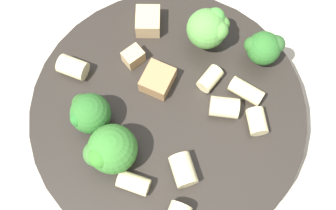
{
  "coord_description": "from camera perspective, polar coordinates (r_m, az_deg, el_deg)",
  "views": [
    {
      "loc": [
        0.02,
        -0.12,
        0.37
      ],
      "look_at": [
        0.0,
        0.0,
        0.04
      ],
      "focal_mm": 45.0,
      "sensor_mm": 36.0,
      "label": 1
    }
  ],
  "objects": [
    {
      "name": "broccoli_floret_2",
      "position": [
        0.36,
        5.55,
        10.32
      ],
      "size": [
        0.04,
        0.03,
        0.04
      ],
      "color": "#93B766",
      "rests_on": "pasta_bowl"
    },
    {
      "name": "chicken_chunk_2",
      "position": [
        0.37,
        -4.72,
        6.54
      ],
      "size": [
        0.02,
        0.02,
        0.01
      ],
      "primitive_type": "cube",
      "rotation": [
        0.0,
        0.0,
        0.86
      ],
      "color": "tan",
      "rests_on": "pasta_bowl"
    },
    {
      "name": "rigatoni_4",
      "position": [
        0.37,
        -12.77,
        5.01
      ],
      "size": [
        0.03,
        0.02,
        0.02
      ],
      "primitive_type": "cylinder",
      "rotation": [
        1.57,
        0.0,
        1.37
      ],
      "color": "beige",
      "rests_on": "pasta_bowl"
    },
    {
      "name": "ground_plane",
      "position": [
        0.39,
        0.0,
        -2.21
      ],
      "size": [
        2.0,
        2.0,
        0.0
      ],
      "primitive_type": "plane",
      "color": "#BCB29E"
    },
    {
      "name": "broccoli_floret_0",
      "position": [
        0.34,
        -10.62,
        -1.05
      ],
      "size": [
        0.03,
        0.03,
        0.04
      ],
      "color": "#9EC175",
      "rests_on": "pasta_bowl"
    },
    {
      "name": "broccoli_floret_1",
      "position": [
        0.37,
        12.87,
        7.58
      ],
      "size": [
        0.03,
        0.03,
        0.03
      ],
      "color": "#93B766",
      "rests_on": "pasta_bowl"
    },
    {
      "name": "rigatoni_3",
      "position": [
        0.35,
        7.62,
        -0.3
      ],
      "size": [
        0.02,
        0.02,
        0.02
      ],
      "primitive_type": "cylinder",
      "rotation": [
        1.57,
        0.0,
        1.62
      ],
      "color": "beige",
      "rests_on": "pasta_bowl"
    },
    {
      "name": "rigatoni_5",
      "position": [
        0.35,
        11.91,
        -2.59
      ],
      "size": [
        0.02,
        0.02,
        0.02
      ],
      "primitive_type": "cylinder",
      "rotation": [
        1.57,
        0.0,
        0.32
      ],
      "color": "beige",
      "rests_on": "pasta_bowl"
    },
    {
      "name": "rigatoni_0",
      "position": [
        0.34,
        -4.69,
        -10.48
      ],
      "size": [
        0.03,
        0.02,
        0.01
      ],
      "primitive_type": "cylinder",
      "rotation": [
        1.57,
        0.0,
        1.41
      ],
      "color": "beige",
      "rests_on": "pasta_bowl"
    },
    {
      "name": "chicken_chunk_1",
      "position": [
        0.36,
        -1.42,
        3.45
      ],
      "size": [
        0.03,
        0.03,
        0.02
      ],
      "primitive_type": "cube",
      "rotation": [
        0.0,
        0.0,
        1.32
      ],
      "color": "#A87A4C",
      "rests_on": "pasta_bowl"
    },
    {
      "name": "chicken_chunk_0",
      "position": [
        0.39,
        -2.73,
        11.26
      ],
      "size": [
        0.03,
        0.03,
        0.02
      ],
      "primitive_type": "cube",
      "rotation": [
        0.0,
        0.0,
        1.74
      ],
      "color": "tan",
      "rests_on": "pasta_bowl"
    },
    {
      "name": "rigatoni_7",
      "position": [
        0.36,
        10.55,
        1.88
      ],
      "size": [
        0.03,
        0.02,
        0.01
      ],
      "primitive_type": "cylinder",
      "rotation": [
        1.57,
        0.0,
        1.18
      ],
      "color": "beige",
      "rests_on": "pasta_bowl"
    },
    {
      "name": "rigatoni_2",
      "position": [
        0.33,
        2.09,
        -8.78
      ],
      "size": [
        0.03,
        0.03,
        0.02
      ],
      "primitive_type": "cylinder",
      "rotation": [
        1.57,
        0.0,
        0.48
      ],
      "color": "beige",
      "rests_on": "pasta_bowl"
    },
    {
      "name": "rigatoni_1",
      "position": [
        0.36,
        5.69,
        3.56
      ],
      "size": [
        0.02,
        0.03,
        0.01
      ],
      "primitive_type": "cylinder",
      "rotation": [
        1.57,
        0.0,
        2.66
      ],
      "color": "beige",
      "rests_on": "pasta_bowl"
    },
    {
      "name": "broccoli_floret_3",
      "position": [
        0.33,
        -7.89,
        -6.07
      ],
      "size": [
        0.04,
        0.04,
        0.04
      ],
      "color": "#9EC175",
      "rests_on": "pasta_bowl"
    },
    {
      "name": "pasta_bowl",
      "position": [
        0.37,
        0.0,
        -1.27
      ],
      "size": [
        0.24,
        0.24,
        0.03
      ],
      "color": "#28231E",
      "rests_on": "ground_plane"
    }
  ]
}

